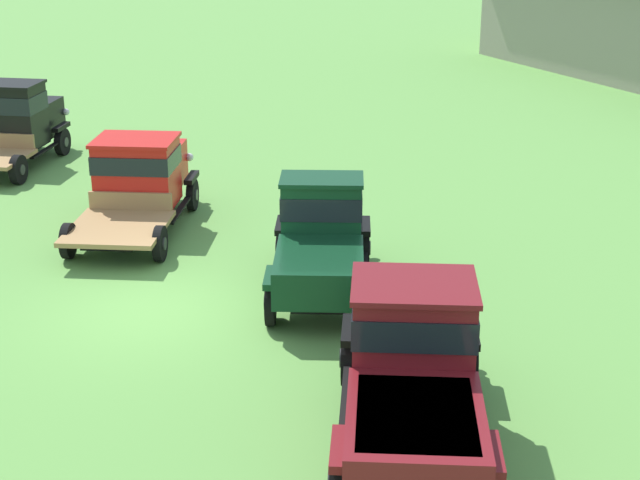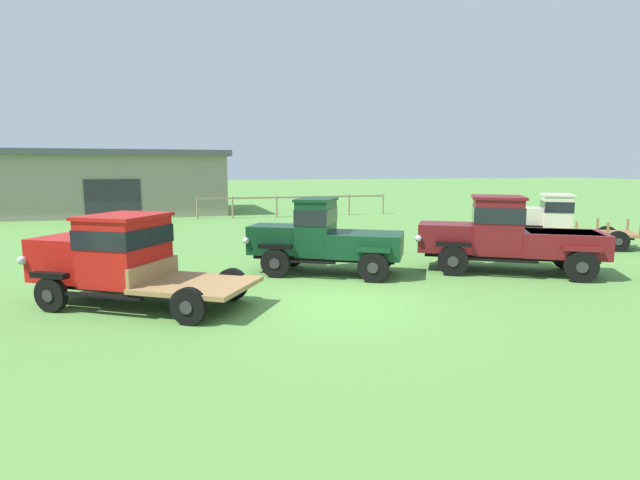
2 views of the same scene
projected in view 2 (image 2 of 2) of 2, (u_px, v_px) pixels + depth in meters
The scene contains 7 objects.
ground_plane at pixel (339, 302), 11.57m from camera, with size 240.00×240.00×0.00m, color #5B9342.
farm_shed at pixel (72, 182), 33.49m from camera, with size 20.38×9.50×4.22m.
paddock_fence at pixel (294, 202), 31.93m from camera, with size 12.38×0.50×1.35m.
vintage_truck_second_in_line at pixel (117, 256), 11.34m from camera, with size 5.35×4.30×2.07m.
vintage_truck_midrow_center at pixel (324, 237), 14.60m from camera, with size 4.69×3.57×2.22m.
vintage_truck_far_side at pixel (506, 234), 14.82m from camera, with size 5.37×4.16×2.27m.
vintage_truck_back_of_row at pixel (550, 219), 19.86m from camera, with size 4.95×4.00×2.08m.
Camera 2 is at (-3.62, -10.65, 3.10)m, focal length 28.00 mm.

